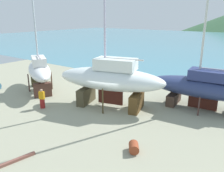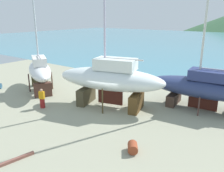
# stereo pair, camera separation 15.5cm
# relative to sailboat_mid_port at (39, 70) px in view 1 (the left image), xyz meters

# --- Properties ---
(ground_plane) EXTENTS (50.14, 50.14, 0.00)m
(ground_plane) POSITION_rel_sailboat_mid_port_xyz_m (8.62, -2.95, -2.12)
(ground_plane) COLOR #9B9B81
(sailboat_mid_port) EXTENTS (7.72, 5.88, 13.58)m
(sailboat_mid_port) POSITION_rel_sailboat_mid_port_xyz_m (0.00, 0.00, 0.00)
(sailboat_mid_port) COLOR #443F26
(sailboat_mid_port) RESTS_ON ground
(sailboat_small_center) EXTENTS (9.80, 3.81, 14.15)m
(sailboat_small_center) POSITION_rel_sailboat_mid_port_xyz_m (14.81, 4.82, -0.25)
(sailboat_small_center) COLOR #443228
(sailboat_small_center) RESTS_ON ground
(sailboat_large_starboard) EXTENTS (9.57, 5.28, 13.95)m
(sailboat_large_starboard) POSITION_rel_sailboat_mid_port_xyz_m (8.37, 0.78, 0.29)
(sailboat_large_starboard) COLOR #453E29
(sailboat_large_starboard) RESTS_ON ground
(worker) EXTENTS (0.50, 0.40, 1.66)m
(worker) POSITION_rel_sailboat_mid_port_xyz_m (4.04, -2.92, -1.26)
(worker) COLOR maroon
(worker) RESTS_ON ground
(barrel_blue_faded) EXTENTS (0.90, 0.95, 0.56)m
(barrel_blue_faded) POSITION_rel_sailboat_mid_port_xyz_m (13.54, -4.00, -1.84)
(barrel_blue_faded) COLOR brown
(barrel_blue_faded) RESTS_ON ground
(timber_long_fore) EXTENTS (0.59, 2.09, 0.15)m
(timber_long_fore) POSITION_rel_sailboat_mid_port_xyz_m (9.00, -8.49, -2.04)
(timber_long_fore) COLOR brown
(timber_long_fore) RESTS_ON ground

